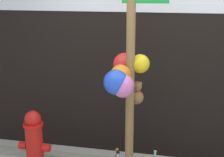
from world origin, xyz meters
TOP-DOWN VIEW (x-y plane):
  - building_wall at (-0.00, 1.38)m, footprint 10.00×0.21m
  - memorial_post at (-0.16, 0.49)m, footprint 0.60×0.62m
  - fire_hydrant at (-1.26, 0.56)m, footprint 0.39×0.23m

SIDE VIEW (x-z plane):
  - fire_hydrant at x=-1.26m, z-range 0.00..0.78m
  - memorial_post at x=-0.16m, z-range 0.13..2.71m
  - building_wall at x=0.00m, z-range 0.00..3.40m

